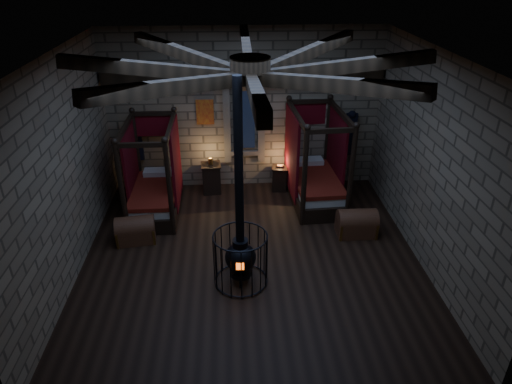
{
  "coord_description": "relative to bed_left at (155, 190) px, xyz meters",
  "views": [
    {
      "loc": [
        -0.38,
        -7.85,
        5.76
      ],
      "look_at": [
        0.14,
        0.6,
        1.26
      ],
      "focal_mm": 32.0,
      "sensor_mm": 36.0,
      "label": 1
    }
  ],
  "objects": [
    {
      "name": "bed_right",
      "position": [
        3.99,
        0.33,
        0.03
      ],
      "size": [
        1.32,
        2.34,
        2.38
      ],
      "rotation": [
        0.0,
        0.0,
        0.05
      ],
      "color": "black",
      "rests_on": "ground"
    },
    {
      "name": "stove",
      "position": [
        2.0,
        -2.91,
        0.08
      ],
      "size": [
        1.05,
        1.05,
        4.05
      ],
      "rotation": [
        0.0,
        0.0,
        -0.06
      ],
      "color": "black",
      "rests_on": "ground"
    },
    {
      "name": "bed_left",
      "position": [
        0.0,
        0.0,
        0.0
      ],
      "size": [
        1.16,
        2.17,
        2.26
      ],
      "rotation": [
        0.0,
        0.0,
        0.01
      ],
      "color": "black",
      "rests_on": "ground"
    },
    {
      "name": "nightstand_left",
      "position": [
        1.34,
        0.91,
        -0.14
      ],
      "size": [
        0.55,
        0.53,
        0.99
      ],
      "rotation": [
        0.0,
        0.0,
        0.09
      ],
      "color": "black",
      "rests_on": "ground"
    },
    {
      "name": "nightstand_right",
      "position": [
        3.17,
        0.93,
        -0.22
      ],
      "size": [
        0.47,
        0.45,
        0.72
      ],
      "rotation": [
        0.0,
        0.0,
        -0.15
      ],
      "color": "black",
      "rests_on": "ground"
    },
    {
      "name": "trunk_left",
      "position": [
        -0.28,
        -1.34,
        -0.28
      ],
      "size": [
        0.9,
        0.64,
        0.62
      ],
      "rotation": [
        0.0,
        0.0,
        0.13
      ],
      "color": "#5B311C",
      "rests_on": "ground"
    },
    {
      "name": "trunk_right",
      "position": [
        4.68,
        -1.37,
        -0.27
      ],
      "size": [
        0.88,
        0.56,
        0.64
      ],
      "rotation": [
        0.0,
        0.0,
        -0.0
      ],
      "color": "#5B311C",
      "rests_on": "ground"
    },
    {
      "name": "room",
      "position": [
        2.25,
        -2.06,
        3.19
      ],
      "size": [
        7.02,
        7.02,
        4.29
      ],
      "color": "black",
      "rests_on": "ground"
    }
  ]
}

